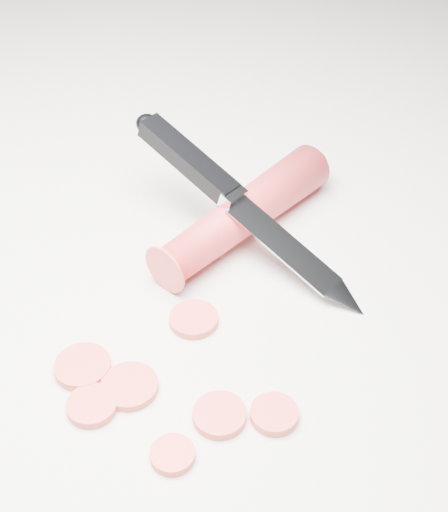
{
  "coord_description": "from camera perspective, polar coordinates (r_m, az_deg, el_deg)",
  "views": [
    {
      "loc": [
        0.03,
        -0.36,
        0.39
      ],
      "look_at": [
        0.05,
        0.06,
        0.02
      ],
      "focal_mm": 50.0,
      "sensor_mm": 36.0,
      "label": 1
    }
  ],
  "objects": [
    {
      "name": "carrot_slice_3",
      "position": [
        0.48,
        -0.36,
        -12.61
      ],
      "size": [
        0.04,
        0.04,
        0.01
      ],
      "primitive_type": "cylinder",
      "color": "#F53F3A",
      "rests_on": "ground"
    },
    {
      "name": "carrot_slice_1",
      "position": [
        0.5,
        -7.57,
        -10.29
      ],
      "size": [
        0.04,
        0.04,
        0.01
      ],
      "primitive_type": "cylinder",
      "color": "#F53F3A",
      "rests_on": "ground"
    },
    {
      "name": "carrot_slice_2",
      "position": [
        0.53,
        -2.44,
        -5.07
      ],
      "size": [
        0.04,
        0.04,
        0.01
      ],
      "primitive_type": "cylinder",
      "color": "#F53F3A",
      "rests_on": "ground"
    },
    {
      "name": "kitchen_knife",
      "position": [
        0.57,
        1.75,
        4.06
      ],
      "size": [
        0.19,
        0.19,
        0.08
      ],
      "primitive_type": null,
      "color": "#B8BBC0",
      "rests_on": "ground"
    },
    {
      "name": "carrot_slice_6",
      "position": [
        0.46,
        -4.13,
        -15.57
      ],
      "size": [
        0.03,
        0.03,
        0.01
      ],
      "primitive_type": "cylinder",
      "color": "#F53F3A",
      "rests_on": "ground"
    },
    {
      "name": "carrot_slice_4",
      "position": [
        0.48,
        4.04,
        -12.51
      ],
      "size": [
        0.03,
        0.03,
        0.01
      ],
      "primitive_type": "cylinder",
      "color": "#F53F3A",
      "rests_on": "ground"
    },
    {
      "name": "carrot_slice_5",
      "position": [
        0.51,
        -11.24,
        -8.67
      ],
      "size": [
        0.04,
        0.04,
        0.01
      ],
      "primitive_type": "cylinder",
      "color": "#F53F3A",
      "rests_on": "ground"
    },
    {
      "name": "carrot_slice_0",
      "position": [
        0.49,
        -10.52,
        -11.69
      ],
      "size": [
        0.03,
        0.03,
        0.01
      ],
      "primitive_type": "cylinder",
      "color": "#F53F3A",
      "rests_on": "ground"
    },
    {
      "name": "ground",
      "position": [
        0.53,
        -5.57,
        -5.69
      ],
      "size": [
        2.4,
        2.4,
        0.0
      ],
      "primitive_type": "plane",
      "color": "silver",
      "rests_on": "ground"
    },
    {
      "name": "carrot",
      "position": [
        0.6,
        1.64,
        3.44
      ],
      "size": [
        0.16,
        0.16,
        0.04
      ],
      "primitive_type": "cylinder",
      "rotation": [
        1.57,
        0.0,
        -0.79
      ],
      "color": "red",
      "rests_on": "ground"
    }
  ]
}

